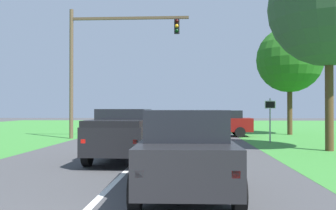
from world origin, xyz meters
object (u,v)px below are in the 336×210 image
(traffic_light, at_px, (101,53))
(oak_tree_right, at_px, (290,60))
(keep_moving_sign, at_px, (270,114))
(crossing_suv_far, at_px, (218,123))
(extra_tree_1, at_px, (329,6))
(pickup_truck_lead, at_px, (125,133))
(red_suv_near, at_px, (186,150))

(traffic_light, height_order, oak_tree_right, traffic_light)
(keep_moving_sign, distance_m, crossing_suv_far, 5.26)
(oak_tree_right, xyz_separation_m, extra_tree_1, (-1.04, -10.47, 1.01))
(pickup_truck_lead, xyz_separation_m, extra_tree_1, (8.51, 3.47, 5.44))
(traffic_light, bearing_deg, pickup_truck_lead, -71.59)
(traffic_light, distance_m, oak_tree_right, 13.47)
(keep_moving_sign, bearing_deg, oak_tree_right, 66.70)
(keep_moving_sign, distance_m, extra_tree_1, 6.54)
(pickup_truck_lead, xyz_separation_m, oak_tree_right, (9.55, 13.94, 4.43))
(keep_moving_sign, xyz_separation_m, oak_tree_right, (2.77, 6.43, 3.84))
(oak_tree_right, bearing_deg, keep_moving_sign, -113.30)
(red_suv_near, height_order, crossing_suv_far, red_suv_near)
(pickup_truck_lead, bearing_deg, keep_moving_sign, 47.89)
(extra_tree_1, bearing_deg, crossing_suv_far, 116.38)
(red_suv_near, relative_size, keep_moving_sign, 1.85)
(keep_moving_sign, xyz_separation_m, crossing_suv_far, (-2.53, 4.57, -0.64))
(pickup_truck_lead, bearing_deg, red_suv_near, -66.86)
(crossing_suv_far, bearing_deg, traffic_light, -161.71)
(red_suv_near, relative_size, traffic_light, 0.56)
(pickup_truck_lead, relative_size, crossing_suv_far, 1.16)
(oak_tree_right, bearing_deg, extra_tree_1, -95.67)
(red_suv_near, relative_size, pickup_truck_lead, 0.84)
(traffic_light, distance_m, keep_moving_sign, 10.87)
(keep_moving_sign, bearing_deg, extra_tree_1, -66.77)
(red_suv_near, xyz_separation_m, pickup_truck_lead, (-2.24, 5.24, 0.00))
(keep_moving_sign, relative_size, extra_tree_1, 0.27)
(traffic_light, height_order, extra_tree_1, extra_tree_1)
(traffic_light, relative_size, oak_tree_right, 1.04)
(oak_tree_right, xyz_separation_m, crossing_suv_far, (-5.31, -1.87, -4.48))
(oak_tree_right, bearing_deg, red_suv_near, -110.87)
(oak_tree_right, height_order, crossing_suv_far, oak_tree_right)
(red_suv_near, bearing_deg, oak_tree_right, 69.13)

